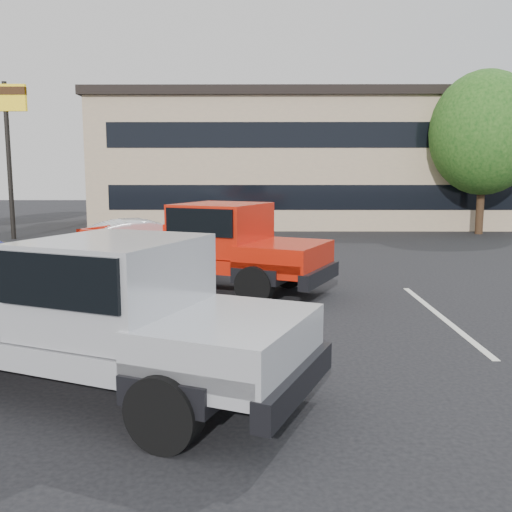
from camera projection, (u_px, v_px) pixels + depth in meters
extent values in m
plane|color=black|center=(281.00, 350.00, 8.48)|extent=(90.00, 90.00, 0.00)
cube|color=silver|center=(114.00, 316.00, 10.48)|extent=(0.12, 5.00, 0.01)
cube|color=silver|center=(440.00, 316.00, 10.44)|extent=(0.12, 5.00, 0.01)
cube|color=tan|center=(306.00, 164.00, 28.80)|extent=(20.00, 8.00, 6.00)
cube|color=black|center=(307.00, 101.00, 28.34)|extent=(20.40, 8.40, 0.40)
cube|color=black|center=(312.00, 197.00, 25.08)|extent=(18.00, 0.08, 1.10)
cube|color=black|center=(313.00, 135.00, 24.68)|extent=(18.00, 0.08, 1.10)
cylinder|color=black|center=(9.00, 162.00, 21.96)|extent=(0.18, 0.18, 6.00)
cube|color=yellow|center=(5.00, 98.00, 21.60)|extent=(1.60, 0.18, 1.00)
cube|color=#381E0C|center=(5.00, 91.00, 21.57)|extent=(1.60, 0.22, 0.30)
cylinder|color=#332114|center=(480.00, 202.00, 24.04)|extent=(0.32, 0.32, 2.73)
ellipsoid|color=#154614|center=(484.00, 133.00, 23.62)|extent=(4.46, 4.46, 5.13)
cylinder|color=#332114|center=(372.00, 193.00, 31.97)|extent=(0.32, 0.32, 2.86)
ellipsoid|color=#154614|center=(374.00, 139.00, 31.53)|extent=(4.68, 4.68, 5.38)
cylinder|color=black|center=(21.00, 325.00, 8.42)|extent=(0.81, 0.55, 0.76)
cylinder|color=black|center=(165.00, 412.00, 5.37)|extent=(0.81, 0.55, 0.76)
cylinder|color=black|center=(244.00, 355.00, 7.05)|extent=(0.81, 0.55, 0.76)
cube|color=#BCBDC2|center=(79.00, 336.00, 6.83)|extent=(5.72, 3.82, 0.28)
cube|color=#BCBDC2|center=(230.00, 338.00, 6.04)|extent=(2.12, 2.35, 0.46)
cube|color=black|center=(297.00, 382.00, 5.81)|extent=(0.93, 1.89, 0.30)
cube|color=#BCBDC2|center=(115.00, 284.00, 6.52)|extent=(2.22, 2.33, 1.05)
cube|color=black|center=(115.00, 267.00, 6.49)|extent=(2.12, 2.36, 0.55)
cube|color=#BCBDC2|center=(37.00, 284.00, 8.13)|extent=(2.17, 0.97, 0.50)
cube|color=#BCBDC2|center=(55.00, 304.00, 6.91)|extent=(0.79, 1.74, 0.50)
ellipsoid|color=brown|center=(26.00, 306.00, 7.22)|extent=(0.57, 0.53, 0.31)
cylinder|color=brown|center=(37.00, 312.00, 7.07)|extent=(0.07, 0.07, 0.23)
cylinder|color=brown|center=(46.00, 310.00, 7.20)|extent=(0.07, 0.07, 0.23)
ellipsoid|color=brown|center=(35.00, 293.00, 7.13)|extent=(0.37, 0.35, 0.41)
cylinder|color=red|center=(36.00, 282.00, 7.11)|extent=(0.20, 0.20, 0.04)
sphere|color=brown|center=(40.00, 275.00, 7.07)|extent=(0.22, 0.22, 0.22)
cone|color=black|center=(47.00, 277.00, 7.02)|extent=(0.18, 0.15, 0.10)
cone|color=black|center=(34.00, 267.00, 7.01)|extent=(0.08, 0.08, 0.11)
cone|color=black|center=(41.00, 265.00, 7.11)|extent=(0.08, 0.08, 0.11)
cylinder|color=brown|center=(16.00, 312.00, 7.30)|extent=(0.27, 0.05, 0.09)
cylinder|color=black|center=(105.00, 272.00, 12.82)|extent=(0.83, 0.59, 0.79)
cylinder|color=black|center=(154.00, 260.00, 14.53)|extent=(0.83, 0.59, 0.79)
cylinder|color=black|center=(255.00, 285.00, 11.28)|extent=(0.83, 0.59, 0.79)
cylinder|color=black|center=(290.00, 270.00, 12.99)|extent=(0.83, 0.59, 0.79)
cube|color=red|center=(200.00, 258.00, 12.84)|extent=(5.89, 4.10, 0.29)
cube|color=red|center=(285.00, 254.00, 11.96)|extent=(2.23, 2.45, 0.48)
cube|color=black|center=(320.00, 275.00, 11.69)|extent=(1.02, 1.93, 0.31)
cube|color=black|center=(100.00, 258.00, 14.04)|extent=(1.00, 1.92, 0.29)
cube|color=red|center=(222.00, 228.00, 12.50)|extent=(2.34, 2.43, 1.09)
cube|color=black|center=(221.00, 219.00, 12.47)|extent=(2.24, 2.47, 0.57)
cube|color=black|center=(145.00, 252.00, 13.45)|extent=(2.95, 2.71, 0.10)
cube|color=red|center=(166.00, 235.00, 14.21)|extent=(2.21, 1.07, 0.52)
cube|color=red|center=(120.00, 243.00, 12.60)|extent=(2.21, 1.07, 0.52)
cube|color=red|center=(106.00, 236.00, 13.87)|extent=(0.88, 1.78, 0.52)
cube|color=red|center=(186.00, 241.00, 12.94)|extent=(0.88, 1.78, 0.52)
imported|color=silver|center=(149.00, 246.00, 14.83)|extent=(4.47, 3.13, 1.40)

